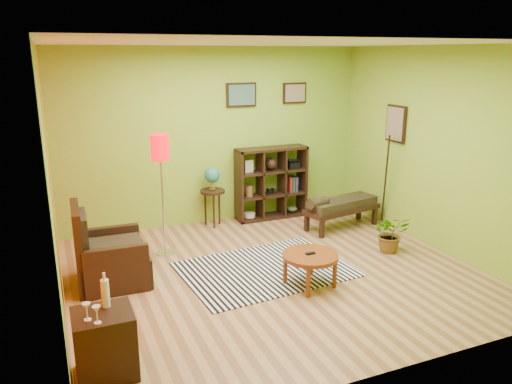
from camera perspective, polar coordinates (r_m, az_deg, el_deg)
name	(u,v)px	position (r m, az deg, el deg)	size (l,w,h in m)	color
ground	(273,273)	(6.42, 1.96, -9.19)	(5.00, 5.00, 0.00)	#AC7C52
room_shell	(267,132)	(5.87, 1.24, 6.86)	(5.04, 4.54, 2.82)	#82AE2D
zebra_rug	(265,269)	(6.50, 1.08, -8.82)	(2.09, 1.50, 0.01)	white
coffee_table	(310,258)	(5.98, 6.21, -7.57)	(0.66, 0.66, 0.43)	brown
armchair	(107,259)	(6.30, -16.62, -7.39)	(0.85, 0.86, 1.00)	black
side_cabinet	(105,343)	(4.64, -16.90, -16.22)	(0.50, 0.45, 0.91)	black
floor_lamp	(160,158)	(6.70, -10.86, 3.81)	(0.25, 0.25, 1.67)	silver
globe_table	(212,182)	(7.89, -5.03, 1.18)	(0.40, 0.40, 0.97)	black
cube_shelf	(272,183)	(8.32, 1.85, 1.05)	(1.20, 0.35, 1.20)	black
bench	(340,206)	(7.96, 9.61, -1.55)	(1.32, 0.67, 0.58)	black
potted_plant	(390,237)	(7.24, 15.11, -5.02)	(0.48, 0.53, 0.42)	#26661E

